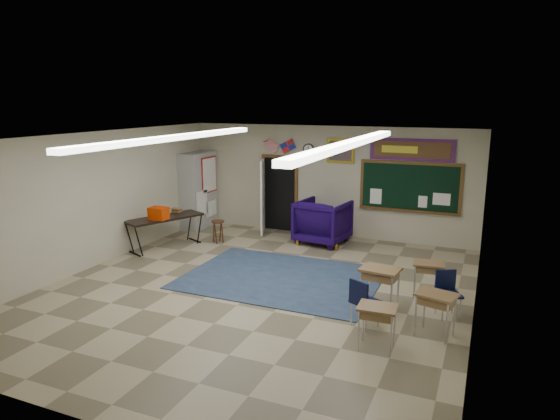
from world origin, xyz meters
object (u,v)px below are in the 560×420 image
at_px(wingback_armchair, 323,222).
at_px(folding_table, 165,231).
at_px(student_desk_front_left, 380,287).
at_px(wooden_stool, 218,231).
at_px(student_desk_front_right, 428,278).

relative_size(wingback_armchair, folding_table, 0.61).
xyz_separation_m(student_desk_front_left, wooden_stool, (-4.82, 2.67, -0.14)).
bearing_deg(wooden_stool, wingback_armchair, 22.60).
xyz_separation_m(wingback_armchair, wooden_stool, (-2.53, -1.05, -0.26)).
xyz_separation_m(wingback_armchair, student_desk_front_left, (2.28, -3.72, -0.12)).
relative_size(student_desk_front_left, student_desk_front_right, 1.16).
bearing_deg(wooden_stool, student_desk_front_right, -16.82).
bearing_deg(folding_table, wingback_armchair, 53.60).
bearing_deg(student_desk_front_right, folding_table, 167.50).
bearing_deg(wingback_armchair, student_desk_front_right, 145.48).
height_order(student_desk_front_left, folding_table, folding_table).
xyz_separation_m(student_desk_front_left, student_desk_front_right, (0.71, 1.00, -0.06)).
bearing_deg(folding_table, wooden_stool, 67.59).
relative_size(student_desk_front_left, wooden_stool, 1.36).
bearing_deg(student_desk_front_right, wingback_armchair, 131.64).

